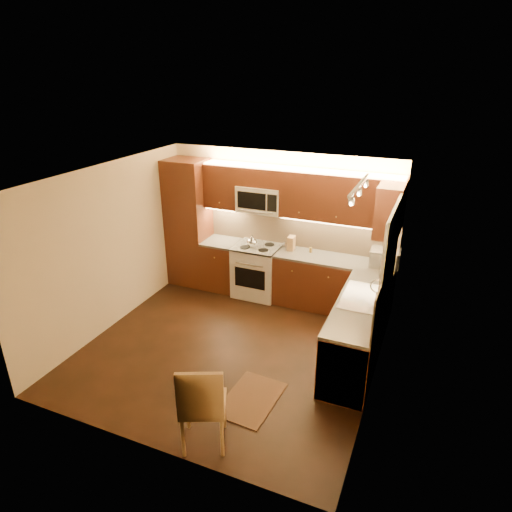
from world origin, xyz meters
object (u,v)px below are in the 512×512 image
at_px(microwave, 260,199).
at_px(dining_chair, 203,402).
at_px(toaster_oven, 385,258).
at_px(stove, 257,270).
at_px(sink, 363,293).
at_px(soap_bottle, 383,272).
at_px(kettle, 252,241).
at_px(knife_block, 291,243).

height_order(microwave, dining_chair, microwave).
bearing_deg(toaster_oven, stove, 178.27).
bearing_deg(sink, soap_bottle, 78.74).
relative_size(kettle, toaster_oven, 0.47).
bearing_deg(stove, soap_bottle, -9.96).
height_order(kettle, knife_block, knife_block).
bearing_deg(stove, sink, -29.36).
distance_m(stove, dining_chair, 3.46).
relative_size(toaster_oven, knife_block, 1.90).
xyz_separation_m(microwave, soap_bottle, (2.15, -0.51, -0.73)).
xyz_separation_m(toaster_oven, dining_chair, (-1.32, -3.41, -0.50)).
bearing_deg(stove, kettle, -138.53).
xyz_separation_m(toaster_oven, soap_bottle, (0.03, -0.42, -0.05)).
height_order(microwave, knife_block, microwave).
relative_size(sink, toaster_oven, 1.93).
distance_m(toaster_oven, knife_block, 1.55).
xyz_separation_m(toaster_oven, knife_block, (-1.55, 0.08, -0.02)).
relative_size(knife_block, soap_bottle, 1.34).
bearing_deg(microwave, toaster_oven, -2.47).
distance_m(stove, knife_block, 0.81).
bearing_deg(kettle, toaster_oven, -15.14).
relative_size(stove, soap_bottle, 5.27).
relative_size(sink, kettle, 4.08).
bearing_deg(knife_block, soap_bottle, -20.38).
bearing_deg(soap_bottle, microwave, 175.64).
height_order(microwave, toaster_oven, microwave).
relative_size(microwave, toaster_oven, 1.71).
bearing_deg(microwave, soap_bottle, -13.41).
distance_m(sink, soap_bottle, 0.76).
relative_size(sink, knife_block, 3.66).
distance_m(knife_block, soap_bottle, 1.66).
xyz_separation_m(knife_block, soap_bottle, (1.58, -0.50, -0.03)).
bearing_deg(toaster_oven, kettle, 179.87).
bearing_deg(microwave, knife_block, -1.21).
distance_m(kettle, soap_bottle, 2.24).
distance_m(microwave, dining_chair, 3.78).
bearing_deg(toaster_oven, sink, -98.72).
distance_m(stove, sink, 2.35).
distance_m(toaster_oven, dining_chair, 3.69).
bearing_deg(kettle, sink, -45.07).
relative_size(microwave, knife_block, 3.24).
xyz_separation_m(stove, microwave, (0.00, 0.14, 1.26)).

